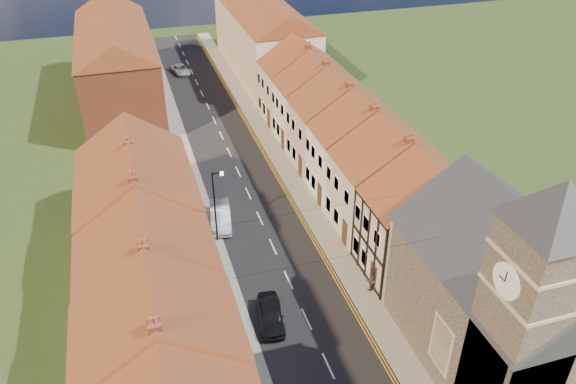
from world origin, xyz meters
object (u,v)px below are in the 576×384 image
(church, at_px, (513,289))
(car_mid, at_px, (220,216))
(car_near, at_px, (270,315))
(car_distant, at_px, (180,69))
(pedestrian_right, at_px, (372,279))
(lamppost, at_px, (216,202))

(church, bearing_deg, car_mid, 123.69)
(car_near, distance_m, car_distant, 47.47)
(car_near, height_order, pedestrian_right, pedestrian_right)
(lamppost, bearing_deg, pedestrian_right, -44.28)
(church, height_order, pedestrian_right, church)
(car_near, height_order, car_mid, car_mid)
(car_near, bearing_deg, lamppost, 107.38)
(car_near, relative_size, car_distant, 1.00)
(car_near, bearing_deg, car_distant, 97.43)
(church, relative_size, car_distant, 3.87)
(church, relative_size, car_near, 3.87)
(car_near, bearing_deg, car_mid, 102.79)
(lamppost, relative_size, car_distant, 1.53)
(church, bearing_deg, car_distant, 101.26)
(car_distant, bearing_deg, lamppost, -104.65)
(lamppost, distance_m, car_distant, 38.07)
(pedestrian_right, bearing_deg, car_near, 0.38)
(lamppost, bearing_deg, car_near, -81.02)
(church, distance_m, lamppost, 21.38)
(car_near, height_order, car_distant, car_near)
(church, relative_size, car_mid, 3.35)
(car_near, relative_size, car_mid, 0.87)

